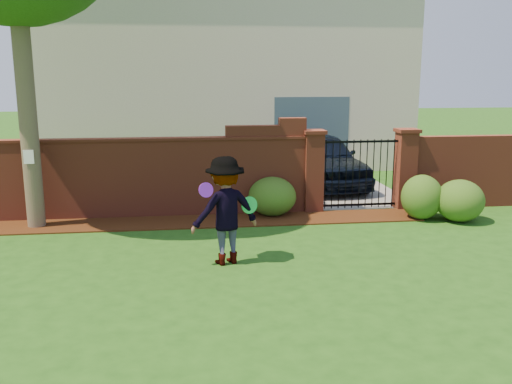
{
  "coord_description": "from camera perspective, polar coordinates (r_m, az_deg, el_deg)",
  "views": [
    {
      "loc": [
        -0.51,
        -8.33,
        3.16
      ],
      "look_at": [
        0.75,
        1.4,
        1.05
      ],
      "focal_mm": 39.27,
      "sensor_mm": 36.0,
      "label": 1
    }
  ],
  "objects": [
    {
      "name": "shrub_left",
      "position": [
        12.5,
        1.66,
        -0.45
      ],
      "size": [
        1.07,
        1.07,
        0.88
      ],
      "primitive_type": "ellipsoid",
      "color": "#234F17",
      "rests_on": "ground"
    },
    {
      "name": "pillar_left",
      "position": [
        12.86,
        5.85,
        2.2
      ],
      "size": [
        0.5,
        0.5,
        1.88
      ],
      "color": "maroon",
      "rests_on": "ground"
    },
    {
      "name": "pillar_right",
      "position": [
        13.53,
        14.97,
        2.34
      ],
      "size": [
        0.5,
        0.5,
        1.88
      ],
      "color": "maroon",
      "rests_on": "ground"
    },
    {
      "name": "mulch_bed",
      "position": [
        12.09,
        -9.19,
        -3.1
      ],
      "size": [
        11.1,
        1.08,
        0.03
      ],
      "primitive_type": "cube",
      "color": "#331709",
      "rests_on": "ground"
    },
    {
      "name": "ground",
      "position": [
        8.92,
        -3.65,
        -8.65
      ],
      "size": [
        80.0,
        80.0,
        0.01
      ],
      "primitive_type": "cube",
      "color": "#1F4C13",
      "rests_on": "ground"
    },
    {
      "name": "house",
      "position": [
        20.38,
        -3.16,
        12.11
      ],
      "size": [
        12.4,
        6.4,
        6.3
      ],
      "color": "beige",
      "rests_on": "ground"
    },
    {
      "name": "shrub_right",
      "position": [
        12.77,
        20.05,
        -0.84
      ],
      "size": [
        1.03,
        1.03,
        0.91
      ],
      "primitive_type": "ellipsoid",
      "color": "#234F17",
      "rests_on": "ground"
    },
    {
      "name": "man",
      "position": [
        9.26,
        -3.09,
        -1.96
      ],
      "size": [
        1.33,
        1.01,
        1.81
      ],
      "primitive_type": "imported",
      "rotation": [
        0.0,
        0.0,
        3.46
      ],
      "color": "gray",
      "rests_on": "ground"
    },
    {
      "name": "frisbee_purple",
      "position": [
        8.93,
        -5.12,
        0.21
      ],
      "size": [
        0.25,
        0.15,
        0.24
      ],
      "primitive_type": "cylinder",
      "rotation": [
        1.36,
        0.0,
        0.34
      ],
      "color": "purple",
      "rests_on": "man"
    },
    {
      "name": "iron_gate",
      "position": [
        13.17,
        10.51,
        1.84
      ],
      "size": [
        1.78,
        0.03,
        1.6
      ],
      "color": "black",
      "rests_on": "ground"
    },
    {
      "name": "paper_notice",
      "position": [
        12.06,
        -22.16,
        3.33
      ],
      "size": [
        0.2,
        0.01,
        0.28
      ],
      "primitive_type": "cube",
      "color": "white",
      "rests_on": "tree"
    },
    {
      "name": "driveway",
      "position": [
        17.11,
        6.34,
        1.43
      ],
      "size": [
        3.2,
        8.0,
        0.01
      ],
      "primitive_type": "cube",
      "color": "gray",
      "rests_on": "ground"
    },
    {
      "name": "brick_wall_return",
      "position": [
        14.42,
        22.33,
        2.0
      ],
      "size": [
        4.0,
        0.25,
        1.7
      ],
      "primitive_type": "cube",
      "color": "maroon",
      "rests_on": "ground"
    },
    {
      "name": "shrub_middle",
      "position": [
        12.7,
        16.53,
        -0.5
      ],
      "size": [
        0.89,
        0.89,
        0.98
      ],
      "primitive_type": "ellipsoid",
      "color": "#234F17",
      "rests_on": "ground"
    },
    {
      "name": "frisbee_green",
      "position": [
        9.35,
        -0.69,
        -1.34
      ],
      "size": [
        0.29,
        0.17,
        0.29
      ],
      "primitive_type": "cylinder",
      "rotation": [
        1.43,
        0.0,
        0.37
      ],
      "color": "green",
      "rests_on": "man"
    },
    {
      "name": "car",
      "position": [
        15.72,
        6.76,
        3.25
      ],
      "size": [
        2.34,
        4.63,
        1.51
      ],
      "primitive_type": "imported",
      "rotation": [
        0.0,
        0.0,
        0.13
      ],
      "color": "black",
      "rests_on": "ground"
    },
    {
      "name": "brick_wall",
      "position": [
        12.62,
        -14.06,
        1.57
      ],
      "size": [
        8.7,
        0.31,
        2.16
      ],
      "color": "maroon",
      "rests_on": "ground"
    }
  ]
}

